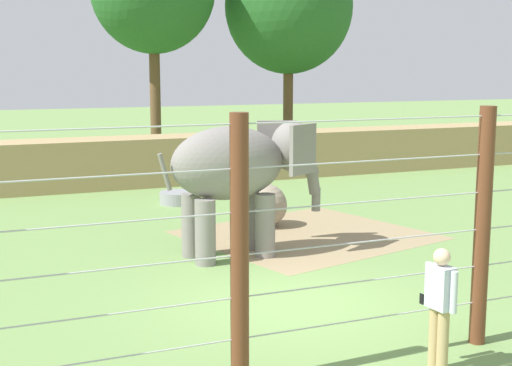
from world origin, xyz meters
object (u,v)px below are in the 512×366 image
object	(u,v)px
enrichment_ball	(266,205)
water_tub	(178,197)
elephant	(241,168)
zookeeper	(440,305)

from	to	relation	value
enrichment_ball	water_tub	world-z (taller)	enrichment_ball
elephant	zookeeper	size ratio (longest dim) A/B	2.26
zookeeper	enrichment_ball	bearing A→B (deg)	80.91
enrichment_ball	water_tub	xyz separation A→B (m)	(-1.13, 3.79, -0.36)
enrichment_ball	zookeeper	world-z (taller)	zookeeper
zookeeper	elephant	bearing A→B (deg)	91.42
enrichment_ball	water_tub	bearing A→B (deg)	106.62
elephant	water_tub	distance (m)	6.35
enrichment_ball	zookeeper	distance (m)	9.00
zookeeper	water_tub	size ratio (longest dim) A/B	1.52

